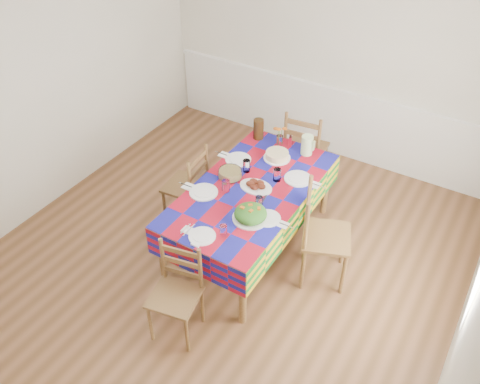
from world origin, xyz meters
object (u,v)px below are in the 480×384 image
object	(u,v)px
chair_near	(177,293)
tea_pitcher	(259,129)
chair_right	(321,236)
green_pitcher	(307,145)
meat_platter	(256,185)
chair_far	(304,150)
chair_left	(188,186)
dining_table	(251,195)

from	to	relation	value
chair_near	tea_pitcher	bearing A→B (deg)	89.38
tea_pitcher	chair_right	distance (m)	1.49
green_pitcher	chair_near	size ratio (longest dim) A/B	0.23
meat_platter	chair_near	distance (m)	1.32
tea_pitcher	chair_right	size ratio (longest dim) A/B	0.22
meat_platter	chair_far	bearing A→B (deg)	91.29
meat_platter	chair_right	size ratio (longest dim) A/B	0.32
green_pitcher	chair_near	world-z (taller)	green_pitcher
green_pitcher	chair_near	bearing A→B (deg)	-95.71
chair_near	chair_left	size ratio (longest dim) A/B	0.97
green_pitcher	chair_left	xyz separation A→B (m)	(-0.98, -0.82, -0.40)
chair_near	chair_right	distance (m)	1.45
tea_pitcher	meat_platter	bearing A→B (deg)	-61.86
chair_far	chair_right	bearing A→B (deg)	115.76
chair_near	chair_left	world-z (taller)	chair_left
green_pitcher	chair_right	size ratio (longest dim) A/B	0.20
chair_right	chair_near	bearing A→B (deg)	125.24
dining_table	tea_pitcher	size ratio (longest dim) A/B	8.48
dining_table	meat_platter	world-z (taller)	meat_platter
green_pitcher	chair_far	distance (m)	0.57
chair_near	chair_right	size ratio (longest dim) A/B	0.86
green_pitcher	chair_right	xyz separation A→B (m)	(0.58, -0.84, -0.35)
chair_left	chair_right	world-z (taller)	chair_right
dining_table	meat_platter	distance (m)	0.12
chair_far	meat_platter	bearing A→B (deg)	85.24
tea_pitcher	chair_far	world-z (taller)	chair_far
tea_pitcher	chair_far	bearing A→B (deg)	45.43
tea_pitcher	chair_left	size ratio (longest dim) A/B	0.24
meat_platter	tea_pitcher	size ratio (longest dim) A/B	1.45
chair_near	chair_right	world-z (taller)	chair_right
chair_right	tea_pitcher	bearing A→B (deg)	32.31
chair_left	green_pitcher	bearing A→B (deg)	124.28
chair_near	meat_platter	bearing A→B (deg)	77.03
chair_left	dining_table	bearing A→B (deg)	83.99
meat_platter	tea_pitcher	world-z (taller)	tea_pitcher
dining_table	green_pitcher	distance (m)	0.87
green_pitcher	chair_right	world-z (taller)	chair_right
tea_pitcher	chair_right	world-z (taller)	chair_right
chair_near	chair_left	distance (m)	1.46
green_pitcher	chair_left	size ratio (longest dim) A/B	0.23
chair_far	chair_near	bearing A→B (deg)	83.64
dining_table	meat_platter	xyz separation A→B (m)	(0.03, 0.03, 0.11)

